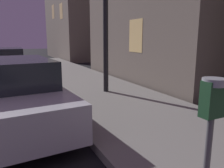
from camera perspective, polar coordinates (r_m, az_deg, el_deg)
name	(u,v)px	position (r m, az deg, el deg)	size (l,w,h in m)	color
parking_meter	(211,119)	(2.03, 23.68, -8.10)	(0.19, 0.19, 1.39)	#59595B
car_silver	(10,94)	(5.22, -24.38, -2.21)	(2.28, 4.43, 1.43)	#B7B7BF
car_red	(5,64)	(11.01, -25.48, 4.48)	(2.10, 4.39, 1.43)	maroon
building_far	(87,7)	(22.40, -6.38, 18.86)	(6.06, 8.94, 9.46)	#6B6056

